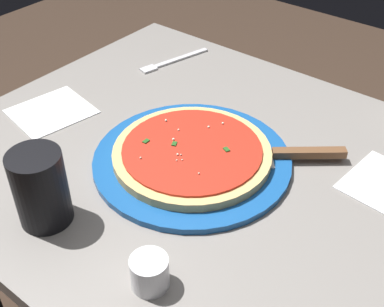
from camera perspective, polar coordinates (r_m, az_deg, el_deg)
restaurant_table at (r=1.03m, az=-0.65°, el=-6.91°), size 0.85×0.78×0.77m
serving_plate at (r=0.89m, az=-0.00°, el=-0.71°), size 0.35×0.35×0.01m
pizza at (r=0.88m, az=-0.00°, el=0.08°), size 0.28×0.28×0.02m
pizza_server at (r=0.90m, az=10.59°, el=-0.05°), size 0.20×0.17×0.01m
cup_tall_drink at (r=0.78m, az=-16.73°, el=-3.77°), size 0.08×0.08×0.12m
cup_small_sauce at (r=0.69m, az=-4.81°, el=-13.24°), size 0.05×0.05×0.05m
napkin_loose_left at (r=1.07m, az=-15.58°, el=4.60°), size 0.16×0.17×0.00m
fork at (r=1.21m, az=-2.38°, el=10.34°), size 0.07×0.18×0.00m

